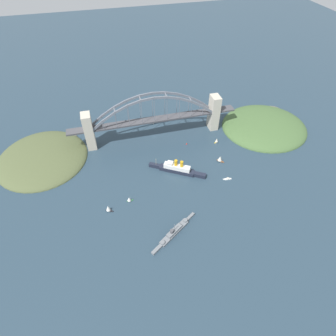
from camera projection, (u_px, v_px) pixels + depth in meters
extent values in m
plane|color=#283D4C|center=(155.00, 137.00, 432.86)|extent=(1400.00, 1400.00, 0.00)
cube|color=beige|center=(214.00, 113.00, 430.85)|extent=(12.61, 18.80, 55.18)
cube|color=beige|center=(89.00, 131.00, 396.47)|extent=(12.61, 18.80, 55.18)
cube|color=#47474C|center=(154.00, 120.00, 411.22)|extent=(174.56, 14.32, 2.40)
cube|color=#47474C|center=(225.00, 109.00, 431.77)|extent=(24.00, 14.32, 2.40)
cube|color=#47474C|center=(75.00, 131.00, 390.67)|extent=(24.00, 14.32, 2.40)
cube|color=slate|center=(206.00, 105.00, 425.76)|extent=(20.05, 1.80, 16.56)
cube|color=slate|center=(195.00, 100.00, 413.76)|extent=(19.74, 1.80, 13.65)
cube|color=slate|center=(183.00, 96.00, 403.93)|extent=(19.35, 1.80, 10.73)
cube|color=slate|center=(171.00, 93.00, 396.27)|extent=(18.89, 1.80, 7.78)
cube|color=slate|center=(158.00, 93.00, 390.78)|extent=(18.36, 1.80, 4.75)
cube|color=slate|center=(145.00, 95.00, 387.45)|extent=(18.36, 1.80, 4.75)
cube|color=slate|center=(133.00, 98.00, 386.30)|extent=(18.89, 1.80, 7.78)
cube|color=slate|center=(120.00, 104.00, 387.32)|extent=(19.35, 1.80, 10.73)
cube|color=slate|center=(108.00, 112.00, 390.51)|extent=(19.74, 1.80, 13.65)
cube|color=slate|center=(96.00, 121.00, 395.86)|extent=(20.05, 1.80, 16.56)
cube|color=slate|center=(209.00, 110.00, 416.81)|extent=(20.05, 1.80, 16.56)
cube|color=slate|center=(198.00, 104.00, 404.81)|extent=(19.74, 1.80, 13.65)
cube|color=slate|center=(186.00, 100.00, 394.98)|extent=(19.35, 1.80, 10.73)
cube|color=slate|center=(173.00, 98.00, 387.32)|extent=(18.89, 1.80, 7.78)
cube|color=slate|center=(161.00, 98.00, 381.83)|extent=(18.36, 1.80, 4.75)
cube|color=slate|center=(147.00, 99.00, 378.51)|extent=(18.36, 1.80, 4.75)
cube|color=slate|center=(134.00, 103.00, 377.35)|extent=(18.89, 1.80, 7.78)
cube|color=slate|center=(121.00, 109.00, 378.37)|extent=(19.35, 1.80, 10.73)
cube|color=slate|center=(109.00, 117.00, 381.56)|extent=(19.74, 1.80, 13.65)
cube|color=slate|center=(97.00, 127.00, 386.91)|extent=(20.05, 1.80, 16.56)
cube|color=slate|center=(212.00, 111.00, 427.83)|extent=(1.40, 12.88, 1.40)
cube|color=slate|center=(190.00, 99.00, 403.83)|extent=(1.40, 12.88, 1.40)
cube|color=slate|center=(166.00, 95.00, 388.51)|extent=(1.40, 12.88, 1.40)
cube|color=slate|center=(140.00, 98.00, 381.86)|extent=(1.40, 12.88, 1.40)
cube|color=slate|center=(114.00, 110.00, 383.90)|extent=(1.40, 12.88, 1.40)
cube|color=slate|center=(91.00, 129.00, 394.61)|extent=(1.40, 12.88, 1.40)
cylinder|color=slate|center=(200.00, 106.00, 423.68)|extent=(0.56, 0.56, 12.83)
cylinder|color=slate|center=(203.00, 110.00, 414.73)|extent=(0.56, 0.56, 12.83)
cylinder|color=slate|center=(189.00, 104.00, 416.56)|extent=(0.56, 0.56, 23.75)
cylinder|color=slate|center=(191.00, 109.00, 407.61)|extent=(0.56, 0.56, 23.75)
cylinder|color=slate|center=(177.00, 104.00, 410.53)|extent=(0.56, 0.56, 31.54)
cylinder|color=slate|center=(179.00, 108.00, 401.58)|extent=(0.56, 0.56, 31.54)
cylinder|color=slate|center=(165.00, 104.00, 405.58)|extent=(0.56, 0.56, 36.22)
cylinder|color=slate|center=(167.00, 109.00, 396.63)|extent=(0.56, 0.56, 36.22)
cylinder|color=slate|center=(152.00, 105.00, 401.71)|extent=(0.56, 0.56, 37.78)
cylinder|color=slate|center=(154.00, 110.00, 392.77)|extent=(0.56, 0.56, 37.78)
cylinder|color=slate|center=(140.00, 107.00, 398.94)|extent=(0.56, 0.56, 36.22)
cylinder|color=slate|center=(142.00, 112.00, 389.99)|extent=(0.56, 0.56, 36.22)
cylinder|color=slate|center=(127.00, 111.00, 397.24)|extent=(0.56, 0.56, 31.54)
cylinder|color=slate|center=(129.00, 116.00, 388.29)|extent=(0.56, 0.56, 31.54)
cylinder|color=slate|center=(115.00, 115.00, 396.63)|extent=(0.56, 0.56, 23.75)
cylinder|color=slate|center=(116.00, 120.00, 387.68)|extent=(0.56, 0.56, 23.75)
cylinder|color=slate|center=(103.00, 120.00, 397.11)|extent=(0.56, 0.56, 12.83)
cylinder|color=slate|center=(103.00, 125.00, 388.16)|extent=(0.56, 0.56, 12.83)
ellipsoid|color=#476638|center=(264.00, 127.00, 449.75)|extent=(133.30, 126.18, 28.61)
ellipsoid|color=#756B5B|center=(270.00, 113.00, 479.35)|extent=(46.66, 37.85, 15.74)
ellipsoid|color=#515B38|center=(43.00, 159.00, 396.18)|extent=(123.62, 128.02, 22.64)
ellipsoid|color=#756B5B|center=(63.00, 141.00, 425.74)|extent=(43.27, 38.41, 12.45)
cube|color=#1E2333|center=(177.00, 170.00, 376.14)|extent=(44.55, 32.37, 5.45)
cube|color=#1E2333|center=(155.00, 166.00, 382.65)|extent=(15.89, 12.48, 5.45)
cube|color=#1E2333|center=(200.00, 175.00, 369.63)|extent=(16.42, 13.34, 5.45)
cube|color=white|center=(177.00, 167.00, 372.09)|extent=(33.89, 25.06, 6.20)
cube|color=white|center=(170.00, 163.00, 370.84)|extent=(10.17, 9.90, 3.20)
cylinder|color=gold|center=(176.00, 163.00, 367.37)|extent=(4.13, 4.13, 8.41)
cylinder|color=gold|center=(182.00, 164.00, 365.73)|extent=(4.13, 4.13, 8.41)
cylinder|color=tan|center=(156.00, 162.00, 376.87)|extent=(0.50, 0.50, 10.00)
cube|color=slate|center=(174.00, 232.00, 308.23)|extent=(38.14, 28.46, 3.11)
cube|color=slate|center=(190.00, 217.00, 322.94)|extent=(13.16, 10.16, 3.11)
cube|color=slate|center=(157.00, 249.00, 293.52)|extent=(13.50, 10.68, 3.11)
cube|color=slate|center=(174.00, 231.00, 306.05)|extent=(20.21, 15.96, 3.16)
cylinder|color=slate|center=(185.00, 220.00, 316.50)|extent=(4.83, 4.83, 2.20)
cylinder|color=slate|center=(162.00, 243.00, 296.27)|extent=(4.83, 4.83, 2.20)
cylinder|color=slate|center=(174.00, 227.00, 301.47)|extent=(0.60, 0.60, 10.00)
cylinder|color=#4C4C51|center=(172.00, 231.00, 301.21)|extent=(3.80, 3.80, 4.40)
cylinder|color=#B7B7B2|center=(153.00, 124.00, 456.69)|extent=(4.22, 4.81, 0.90)
cylinder|color=#B7B7B2|center=(154.00, 123.00, 458.74)|extent=(4.22, 4.81, 0.90)
cylinder|color=black|center=(153.00, 123.00, 455.96)|extent=(0.14, 0.14, 1.21)
cylinder|color=black|center=(154.00, 122.00, 458.01)|extent=(0.14, 0.14, 1.21)
ellipsoid|color=silver|center=(153.00, 122.00, 456.05)|extent=(6.04, 6.83, 1.48)
cylinder|color=black|center=(151.00, 121.00, 457.48)|extent=(1.59, 1.52, 1.41)
cube|color=silver|center=(153.00, 121.00, 456.01)|extent=(8.38, 7.38, 0.20)
cube|color=silver|center=(155.00, 122.00, 454.54)|extent=(3.47, 3.15, 0.12)
cube|color=black|center=(155.00, 122.00, 453.61)|extent=(0.80, 0.92, 1.50)
cylinder|color=#B7B7B2|center=(167.00, 119.00, 465.21)|extent=(2.48, 5.50, 0.90)
cylinder|color=#B7B7B2|center=(164.00, 119.00, 465.32)|extent=(2.48, 5.50, 0.90)
cylinder|color=navy|center=(167.00, 119.00, 464.53)|extent=(0.14, 0.14, 1.05)
cylinder|color=navy|center=(164.00, 119.00, 464.64)|extent=(0.14, 0.14, 1.05)
ellipsoid|color=#B21E19|center=(166.00, 118.00, 463.78)|extent=(3.32, 7.14, 1.28)
cylinder|color=navy|center=(165.00, 119.00, 461.49)|extent=(1.40, 1.12, 1.22)
cube|color=#B21E19|center=(165.00, 118.00, 462.77)|extent=(9.65, 4.46, 0.20)
cube|color=#B21E19|center=(166.00, 117.00, 465.93)|extent=(3.80, 2.13, 0.12)
cube|color=navy|center=(166.00, 116.00, 465.05)|extent=(0.44, 1.09, 1.50)
cube|color=gold|center=(216.00, 142.00, 422.45)|extent=(5.14, 4.29, 0.72)
cube|color=gold|center=(215.00, 143.00, 420.90)|extent=(1.85, 1.66, 0.72)
cube|color=gold|center=(217.00, 141.00, 424.00)|extent=(1.95, 1.84, 0.72)
cylinder|color=tan|center=(216.00, 140.00, 419.69)|extent=(0.16, 0.16, 6.64)
cone|color=silver|center=(217.00, 140.00, 420.60)|extent=(5.76, 5.76, 5.32)
cube|color=silver|center=(227.00, 179.00, 367.71)|extent=(7.09, 3.71, 0.88)
cube|color=silver|center=(224.00, 179.00, 367.30)|extent=(2.45, 1.85, 0.88)
cube|color=silver|center=(231.00, 179.00, 368.12)|extent=(2.49, 2.16, 0.88)
cube|color=beige|center=(228.00, 178.00, 367.06)|extent=(3.66, 2.70, 1.22)
cube|color=brown|center=(220.00, 161.00, 392.25)|extent=(6.43, 6.53, 1.08)
cube|color=brown|center=(223.00, 162.00, 390.67)|extent=(2.38, 2.41, 1.08)
cube|color=brown|center=(218.00, 160.00, 393.83)|extent=(2.56, 2.58, 1.08)
cylinder|color=tan|center=(221.00, 159.00, 388.62)|extent=(0.16, 0.16, 8.79)
cone|color=silver|center=(220.00, 158.00, 389.61)|extent=(8.22, 8.22, 7.03)
cube|color=#2D6B3D|center=(130.00, 201.00, 341.86)|extent=(5.05, 2.66, 0.78)
cube|color=#2D6B3D|center=(133.00, 200.00, 342.57)|extent=(1.70, 1.17, 0.78)
cube|color=#2D6B3D|center=(127.00, 201.00, 341.15)|extent=(1.71, 1.39, 0.78)
cylinder|color=tan|center=(130.00, 199.00, 339.38)|extent=(0.16, 0.16, 6.60)
cone|color=white|center=(129.00, 199.00, 339.30)|extent=(4.74, 4.74, 5.28)
cube|color=black|center=(110.00, 211.00, 331.01)|extent=(6.22, 5.17, 0.83)
cube|color=black|center=(113.00, 211.00, 330.30)|extent=(2.23, 2.00, 0.83)
cube|color=black|center=(107.00, 210.00, 331.72)|extent=(2.36, 2.21, 0.83)
cylinder|color=tan|center=(109.00, 208.00, 327.51)|extent=(0.16, 0.16, 8.98)
cone|color=white|center=(108.00, 208.00, 328.13)|extent=(7.03, 7.03, 7.19)
cone|color=red|center=(187.00, 144.00, 419.02)|extent=(2.20, 2.20, 2.20)
sphere|color=#F2E566|center=(187.00, 143.00, 418.05)|extent=(0.50, 0.50, 0.50)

